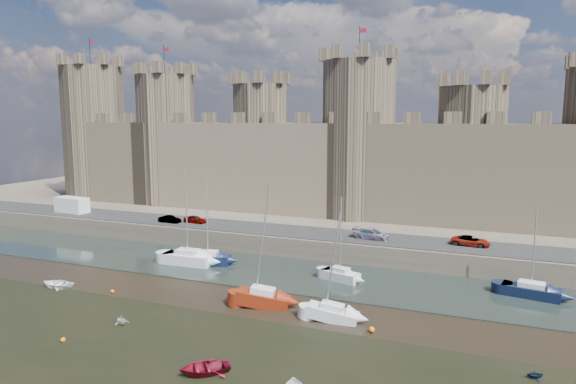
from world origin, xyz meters
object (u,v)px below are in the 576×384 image
sailboat_1 (208,258)px  car_2 (372,234)px  van (72,205)px  sailboat_5 (332,313)px  car_3 (471,241)px  sailboat_0 (188,258)px  sailboat_3 (531,290)px  car_1 (170,219)px  sailboat_4 (263,298)px  car_0 (195,219)px  sailboat_2 (340,274)px

sailboat_1 → car_2: bearing=15.0°
van → sailboat_1: sailboat_1 is taller
van → sailboat_1: bearing=-11.8°
sailboat_1 → sailboat_5: sailboat_1 is taller
car_2 → car_3: 11.45m
sailboat_0 → sailboat_5: sailboat_0 is taller
sailboat_3 → car_1: bearing=-177.9°
sailboat_4 → car_2: bearing=61.4°
sailboat_3 → sailboat_4: (-23.16, -11.86, 0.08)m
sailboat_3 → car_0: bearing=179.9°
sailboat_2 → sailboat_4: (-4.56, -9.79, 0.07)m
car_2 → sailboat_0: sailboat_0 is taller
sailboat_2 → sailboat_5: size_ratio=0.95×
sailboat_3 → sailboat_4: sailboat_4 is taller
car_2 → sailboat_4: sailboat_4 is taller
car_1 → sailboat_4: 29.64m
van → sailboat_5: bearing=-16.7°
car_0 → sailboat_3: bearing=-95.5°
sailboat_5 → car_0: bearing=138.1°
van → sailboat_5: (48.81, -20.26, -3.03)m
car_0 → sailboat_0: bearing=-147.3°
car_0 → car_3: size_ratio=0.77×
car_0 → sailboat_5: (26.54, -20.48, -2.37)m
car_0 → sailboat_1: bearing=-136.4°
car_1 → sailboat_5: 35.73m
car_0 → car_1: bearing=113.8°
sailboat_1 → sailboat_3: sailboat_1 is taller
car_0 → van: (-22.27, -0.22, 0.65)m
car_0 → sailboat_4: 27.88m
van → sailboat_5: 52.93m
car_3 → sailboat_0: sailboat_0 is taller
car_0 → car_2: 25.33m
van → car_1: bearing=2.9°
car_2 → sailboat_5: (1.21, -20.31, -2.47)m
car_3 → car_0: bearing=96.4°
van → sailboat_2: (46.44, -9.68, -2.97)m
sailboat_4 → sailboat_5: sailboat_4 is taller
sailboat_3 → sailboat_4: bearing=-142.6°
car_3 → car_1: bearing=98.0°
car_0 → car_3: (36.74, 0.83, 0.03)m
car_3 → sailboat_1: 30.83m
car_2 → van: size_ratio=0.82×
car_1 → sailboat_3: (46.20, -6.65, -2.30)m
van → sailboat_0: sailboat_0 is taller
sailboat_4 → sailboat_2: bearing=52.7°
car_0 → car_3: 36.75m
sailboat_0 → sailboat_5: bearing=-27.6°
car_2 → sailboat_4: (-5.72, -19.51, -2.35)m
car_1 → van: size_ratio=0.58×
sailboat_0 → car_3: bearing=17.9°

